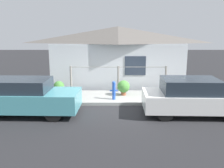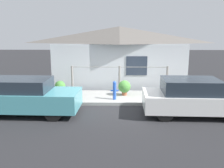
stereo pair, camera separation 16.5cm
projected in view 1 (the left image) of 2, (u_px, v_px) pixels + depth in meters
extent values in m
plane|color=#262628|center=(120.00, 106.00, 10.79)|extent=(60.00, 60.00, 0.00)
cube|color=#9E9E99|center=(119.00, 97.00, 11.85)|extent=(24.00, 2.20, 0.14)
cube|color=silver|center=(119.00, 68.00, 13.17)|extent=(7.22, 0.12, 2.49)
cube|color=#2D3847|center=(136.00, 66.00, 13.07)|extent=(1.10, 0.04, 1.00)
pyramid|color=#605B56|center=(118.00, 35.00, 13.82)|extent=(7.62, 2.20, 0.91)
cylinder|color=gray|center=(72.00, 79.00, 12.63)|extent=(0.10, 0.10, 1.30)
cylinder|color=gray|center=(119.00, 79.00, 12.62)|extent=(0.10, 0.10, 1.30)
cylinder|color=gray|center=(166.00, 79.00, 12.62)|extent=(0.10, 0.10, 1.30)
cylinder|color=gray|center=(119.00, 67.00, 12.50)|extent=(4.80, 0.03, 0.03)
cube|color=teal|center=(25.00, 100.00, 9.58)|extent=(4.29, 1.77, 0.69)
cube|color=#232D38|center=(19.00, 85.00, 9.46)|extent=(2.37, 1.51, 0.48)
cylinder|color=black|center=(63.00, 102.00, 10.27)|extent=(0.65, 0.22, 0.64)
cylinder|color=black|center=(54.00, 113.00, 8.91)|extent=(0.65, 0.22, 0.64)
cylinder|color=black|center=(0.00, 101.00, 10.36)|extent=(0.65, 0.22, 0.64)
cube|color=white|center=(194.00, 101.00, 9.57)|extent=(3.86, 1.83, 0.65)
cube|color=#232D38|center=(191.00, 86.00, 9.45)|extent=(2.14, 1.56, 0.54)
cylinder|color=black|center=(217.00, 102.00, 10.29)|extent=(0.62, 0.22, 0.62)
cylinder|color=black|center=(160.00, 101.00, 10.38)|extent=(0.62, 0.22, 0.62)
cylinder|color=black|center=(166.00, 113.00, 8.95)|extent=(0.62, 0.22, 0.62)
cylinder|color=blue|center=(114.00, 91.00, 11.20)|extent=(0.15, 0.15, 0.73)
sphere|color=blue|center=(114.00, 83.00, 11.11)|extent=(0.16, 0.16, 0.16)
cylinder|color=blue|center=(112.00, 91.00, 11.19)|extent=(0.14, 0.07, 0.07)
cylinder|color=blue|center=(117.00, 91.00, 11.19)|extent=(0.14, 0.07, 0.07)
cylinder|color=#9E5638|center=(124.00, 93.00, 11.97)|extent=(0.24, 0.24, 0.20)
sphere|color=#4C8E3D|center=(124.00, 86.00, 11.90)|extent=(0.59, 0.59, 0.59)
cylinder|color=brown|center=(60.00, 92.00, 12.36)|extent=(0.22, 0.22, 0.15)
sphere|color=#4C8E3D|center=(59.00, 86.00, 12.30)|extent=(0.52, 0.52, 0.52)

